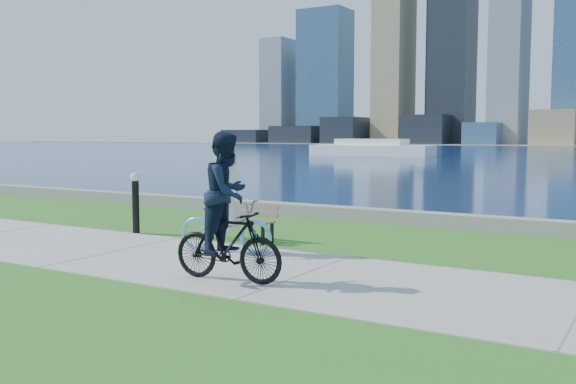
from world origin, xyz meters
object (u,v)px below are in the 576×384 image
(bollard_lamp, at_px, (136,199))
(cyclist_woman, at_px, (226,211))
(park_bench, at_px, (244,218))
(cyclist_man, at_px, (227,219))

(bollard_lamp, height_order, cyclist_woman, cyclist_woman)
(park_bench, distance_m, cyclist_woman, 1.50)
(park_bench, height_order, cyclist_man, cyclist_man)
(bollard_lamp, xyz_separation_m, cyclist_man, (4.57, -2.76, 0.17))
(park_bench, distance_m, cyclist_man, 3.83)
(cyclist_woman, bearing_deg, bollard_lamp, 64.91)
(bollard_lamp, bearing_deg, park_bench, 10.69)
(bollard_lamp, relative_size, cyclist_man, 0.62)
(cyclist_man, bearing_deg, bollard_lamp, 54.48)
(bollard_lamp, xyz_separation_m, cyclist_woman, (3.13, -0.87, 0.00))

